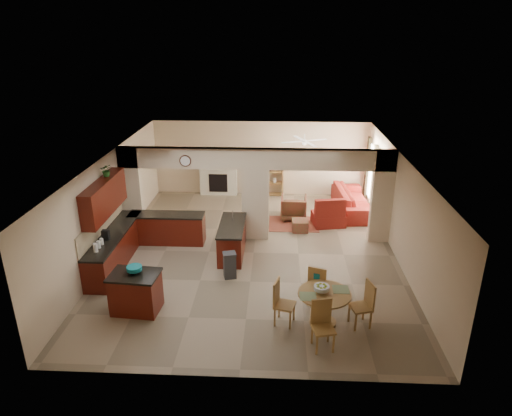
{
  "coord_description": "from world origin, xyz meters",
  "views": [
    {
      "loc": [
        0.63,
        -11.63,
        6.01
      ],
      "look_at": [
        0.05,
        0.3,
        1.26
      ],
      "focal_mm": 32.0,
      "sensor_mm": 36.0,
      "label": 1
    }
  ],
  "objects_px": {
    "dining_table": "(324,303)",
    "armchair": "(294,207)",
    "sofa": "(353,200)",
    "kitchen_island": "(136,292)"
  },
  "relations": [
    {
      "from": "dining_table",
      "to": "armchair",
      "type": "height_order",
      "value": "armchair"
    },
    {
      "from": "dining_table",
      "to": "sofa",
      "type": "bearing_deg",
      "value": 76.27
    },
    {
      "from": "kitchen_island",
      "to": "sofa",
      "type": "bearing_deg",
      "value": 52.07
    },
    {
      "from": "sofa",
      "to": "armchair",
      "type": "height_order",
      "value": "sofa"
    },
    {
      "from": "kitchen_island",
      "to": "armchair",
      "type": "height_order",
      "value": "kitchen_island"
    },
    {
      "from": "sofa",
      "to": "armchair",
      "type": "relative_size",
      "value": 3.15
    },
    {
      "from": "kitchen_island",
      "to": "sofa",
      "type": "xyz_separation_m",
      "value": [
        5.79,
        6.31,
        -0.07
      ]
    },
    {
      "from": "sofa",
      "to": "dining_table",
      "type": "bearing_deg",
      "value": 162.07
    },
    {
      "from": "kitchen_island",
      "to": "dining_table",
      "type": "xyz_separation_m",
      "value": [
        4.17,
        -0.31,
        0.04
      ]
    },
    {
      "from": "dining_table",
      "to": "armchair",
      "type": "xyz_separation_m",
      "value": [
        -0.48,
        5.86,
        -0.12
      ]
    }
  ]
}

